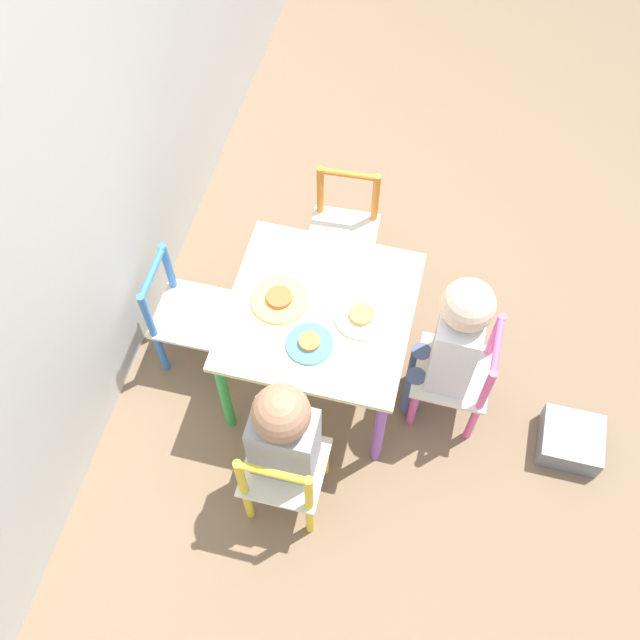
% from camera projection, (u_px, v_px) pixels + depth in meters
% --- Properties ---
extents(ground_plane, '(6.00, 6.00, 0.00)m').
position_uv_depth(ground_plane, '(320.00, 374.00, 2.86)').
color(ground_plane, '#7F664C').
extents(house_wall, '(6.00, 0.06, 2.60)m').
position_uv_depth(house_wall, '(27.00, 71.00, 1.84)').
color(house_wall, beige).
rests_on(house_wall, ground_plane).
extents(kids_table, '(0.61, 0.61, 0.48)m').
position_uv_depth(kids_table, '(320.00, 319.00, 2.51)').
color(kids_table, beige).
rests_on(kids_table, ground_plane).
extents(chair_pink, '(0.26, 0.26, 0.50)m').
position_uv_depth(chair_pink, '(459.00, 375.00, 2.59)').
color(chair_pink, silver).
rests_on(chair_pink, ground_plane).
extents(chair_yellow, '(0.26, 0.26, 0.50)m').
position_uv_depth(chair_yellow, '(284.00, 475.00, 2.40)').
color(chair_yellow, silver).
rests_on(chair_yellow, ground_plane).
extents(chair_blue, '(0.26, 0.26, 0.50)m').
position_uv_depth(chair_blue, '(186.00, 316.00, 2.71)').
color(chair_blue, silver).
rests_on(chair_blue, ground_plane).
extents(chair_orange, '(0.27, 0.27, 0.50)m').
position_uv_depth(chair_orange, '(343.00, 233.00, 2.90)').
color(chair_orange, silver).
rests_on(chair_orange, ground_plane).
extents(child_front, '(0.20, 0.22, 0.77)m').
position_uv_depth(child_front, '(452.00, 341.00, 2.41)').
color(child_front, '#4C608E').
rests_on(child_front, ground_plane).
extents(child_left, '(0.22, 0.20, 0.72)m').
position_uv_depth(child_left, '(286.00, 435.00, 2.27)').
color(child_left, '#38383D').
rests_on(child_left, ground_plane).
extents(plate_front, '(0.18, 0.18, 0.03)m').
position_uv_depth(plate_front, '(361.00, 316.00, 2.43)').
color(plate_front, white).
rests_on(plate_front, kids_table).
extents(plate_left, '(0.15, 0.15, 0.03)m').
position_uv_depth(plate_left, '(310.00, 343.00, 2.37)').
color(plate_left, '#4C9EE0').
rests_on(plate_left, kids_table).
extents(plate_back, '(0.19, 0.19, 0.03)m').
position_uv_depth(plate_back, '(279.00, 299.00, 2.46)').
color(plate_back, '#EADB66').
rests_on(plate_back, kids_table).
extents(storage_bin, '(0.20, 0.21, 0.11)m').
position_uv_depth(storage_bin, '(570.00, 440.00, 2.66)').
color(storage_bin, slate).
rests_on(storage_bin, ground_plane).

